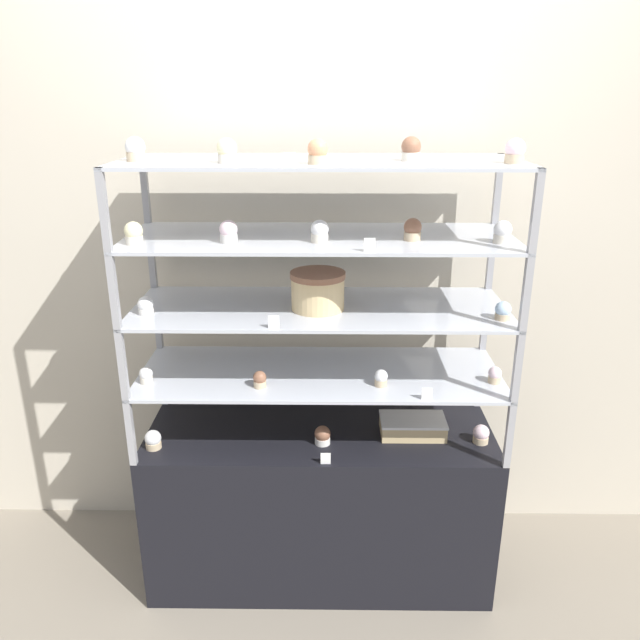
# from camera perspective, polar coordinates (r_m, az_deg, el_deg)

# --- Properties ---
(ground_plane) EXTENTS (20.00, 20.00, 0.00)m
(ground_plane) POSITION_cam_1_polar(r_m,az_deg,el_deg) (2.87, 0.00, -21.53)
(ground_plane) COLOR gray
(back_wall) EXTENTS (8.00, 0.05, 2.60)m
(back_wall) POSITION_cam_1_polar(r_m,az_deg,el_deg) (2.60, 0.11, 6.66)
(back_wall) COLOR beige
(back_wall) RESTS_ON ground_plane
(display_base) EXTENTS (1.35, 0.49, 0.65)m
(display_base) POSITION_cam_1_polar(r_m,az_deg,el_deg) (2.66, 0.00, -16.27)
(display_base) COLOR black
(display_base) RESTS_ON ground_plane
(display_riser_lower) EXTENTS (1.35, 0.49, 0.26)m
(display_riser_lower) POSITION_cam_1_polar(r_m,az_deg,el_deg) (2.37, 0.00, -5.07)
(display_riser_lower) COLOR #99999E
(display_riser_lower) RESTS_ON display_base
(display_riser_middle) EXTENTS (1.35, 0.49, 0.26)m
(display_riser_middle) POSITION_cam_1_polar(r_m,az_deg,el_deg) (2.27, 0.00, 0.88)
(display_riser_middle) COLOR #99999E
(display_riser_middle) RESTS_ON display_riser_lower
(display_riser_upper) EXTENTS (1.35, 0.49, 0.26)m
(display_riser_upper) POSITION_cam_1_polar(r_m,az_deg,el_deg) (2.20, 0.00, 7.30)
(display_riser_upper) COLOR #99999E
(display_riser_upper) RESTS_ON display_riser_middle
(display_riser_top) EXTENTS (1.35, 0.49, 0.26)m
(display_riser_top) POSITION_cam_1_polar(r_m,az_deg,el_deg) (2.15, 0.00, 14.05)
(display_riser_top) COLOR #99999E
(display_riser_top) RESTS_ON display_riser_upper
(layer_cake_centerpiece) EXTENTS (0.20, 0.20, 0.14)m
(layer_cake_centerpiece) POSITION_cam_1_polar(r_m,az_deg,el_deg) (2.22, -0.21, 2.72)
(layer_cake_centerpiece) COLOR #DBBC84
(layer_cake_centerpiece) RESTS_ON display_riser_middle
(sheet_cake_frosted) EXTENTS (0.25, 0.15, 0.07)m
(sheet_cake_frosted) POSITION_cam_1_polar(r_m,az_deg,el_deg) (2.48, 8.46, -9.58)
(sheet_cake_frosted) COLOR #DBBC84
(sheet_cake_frosted) RESTS_ON display_base
(cupcake_0) EXTENTS (0.06, 0.06, 0.07)m
(cupcake_0) POSITION_cam_1_polar(r_m,az_deg,el_deg) (2.44, -15.01, -10.54)
(cupcake_0) COLOR #CCB28C
(cupcake_0) RESTS_ON display_base
(cupcake_1) EXTENTS (0.06, 0.06, 0.07)m
(cupcake_1) POSITION_cam_1_polar(r_m,az_deg,el_deg) (2.39, 0.23, -10.52)
(cupcake_1) COLOR white
(cupcake_1) RESTS_ON display_base
(cupcake_2) EXTENTS (0.06, 0.06, 0.07)m
(cupcake_2) POSITION_cam_1_polar(r_m,az_deg,el_deg) (2.47, 14.51, -10.09)
(cupcake_2) COLOR #CCB28C
(cupcake_2) RESTS_ON display_base
(price_tag_0) EXTENTS (0.04, 0.00, 0.04)m
(price_tag_0) POSITION_cam_1_polar(r_m,az_deg,el_deg) (2.28, 0.52, -12.55)
(price_tag_0) COLOR white
(price_tag_0) RESTS_ON display_base
(cupcake_3) EXTENTS (0.05, 0.05, 0.06)m
(cupcake_3) POSITION_cam_1_polar(r_m,az_deg,el_deg) (2.35, -15.62, -4.90)
(cupcake_3) COLOR beige
(cupcake_3) RESTS_ON display_riser_lower
(cupcake_4) EXTENTS (0.05, 0.05, 0.06)m
(cupcake_4) POSITION_cam_1_polar(r_m,az_deg,el_deg) (2.24, -5.53, -5.43)
(cupcake_4) COLOR #CCB28C
(cupcake_4) RESTS_ON display_riser_lower
(cupcake_5) EXTENTS (0.05, 0.05, 0.06)m
(cupcake_5) POSITION_cam_1_polar(r_m,az_deg,el_deg) (2.25, 5.60, -5.31)
(cupcake_5) COLOR #CCB28C
(cupcake_5) RESTS_ON display_riser_lower
(cupcake_6) EXTENTS (0.05, 0.05, 0.06)m
(cupcake_6) POSITION_cam_1_polar(r_m,az_deg,el_deg) (2.35, 15.69, -4.87)
(cupcake_6) COLOR #CCB28C
(cupcake_6) RESTS_ON display_riser_lower
(price_tag_1) EXTENTS (0.04, 0.00, 0.04)m
(price_tag_1) POSITION_cam_1_polar(r_m,az_deg,el_deg) (2.18, 9.75, -6.67)
(price_tag_1) COLOR white
(price_tag_1) RESTS_ON display_riser_lower
(cupcake_7) EXTENTS (0.05, 0.05, 0.06)m
(cupcake_7) POSITION_cam_1_polar(r_m,az_deg,el_deg) (2.26, -15.65, 1.25)
(cupcake_7) COLOR white
(cupcake_7) RESTS_ON display_riser_middle
(cupcake_8) EXTENTS (0.05, 0.05, 0.06)m
(cupcake_8) POSITION_cam_1_polar(r_m,az_deg,el_deg) (2.22, 16.38, 0.79)
(cupcake_8) COLOR #CCB28C
(cupcake_8) RESTS_ON display_riser_middle
(price_tag_2) EXTENTS (0.04, 0.00, 0.04)m
(price_tag_2) POSITION_cam_1_polar(r_m,az_deg,el_deg) (2.05, -4.25, -0.19)
(price_tag_2) COLOR white
(price_tag_2) RESTS_ON display_riser_middle
(cupcake_9) EXTENTS (0.06, 0.06, 0.08)m
(cupcake_9) POSITION_cam_1_polar(r_m,az_deg,el_deg) (2.15, -16.67, 7.58)
(cupcake_9) COLOR beige
(cupcake_9) RESTS_ON display_riser_upper
(cupcake_10) EXTENTS (0.06, 0.06, 0.08)m
(cupcake_10) POSITION_cam_1_polar(r_m,az_deg,el_deg) (2.11, -8.36, 7.97)
(cupcake_10) COLOR white
(cupcake_10) RESTS_ON display_riser_upper
(cupcake_11) EXTENTS (0.06, 0.06, 0.08)m
(cupcake_11) POSITION_cam_1_polar(r_m,az_deg,el_deg) (2.10, -0.01, 8.09)
(cupcake_11) COLOR beige
(cupcake_11) RESTS_ON display_riser_upper
(cupcake_12) EXTENTS (0.06, 0.06, 0.08)m
(cupcake_12) POSITION_cam_1_polar(r_m,az_deg,el_deg) (2.15, 8.46, 8.17)
(cupcake_12) COLOR #CCB28C
(cupcake_12) RESTS_ON display_riser_upper
(cupcake_13) EXTENTS (0.06, 0.06, 0.08)m
(cupcake_13) POSITION_cam_1_polar(r_m,az_deg,el_deg) (2.17, 16.35, 7.70)
(cupcake_13) COLOR beige
(cupcake_13) RESTS_ON display_riser_upper
(price_tag_3) EXTENTS (0.04, 0.00, 0.04)m
(price_tag_3) POSITION_cam_1_polar(r_m,az_deg,el_deg) (1.98, 4.56, 6.86)
(price_tag_3) COLOR white
(price_tag_3) RESTS_ON display_riser_upper
(cupcake_14) EXTENTS (0.06, 0.06, 0.08)m
(cupcake_14) POSITION_cam_1_polar(r_m,az_deg,el_deg) (2.19, -16.53, 14.72)
(cupcake_14) COLOR #CCB28C
(cupcake_14) RESTS_ON display_riser_top
(cupcake_15) EXTENTS (0.06, 0.06, 0.08)m
(cupcake_15) POSITION_cam_1_polar(r_m,az_deg,el_deg) (2.07, -8.50, 15.03)
(cupcake_15) COLOR beige
(cupcake_15) RESTS_ON display_riser_top
(cupcake_16) EXTENTS (0.06, 0.06, 0.08)m
(cupcake_16) POSITION_cam_1_polar(r_m,az_deg,el_deg) (2.02, -0.21, 15.11)
(cupcake_16) COLOR #CCB28C
(cupcake_16) RESTS_ON display_riser_top
(cupcake_17) EXTENTS (0.06, 0.06, 0.08)m
(cupcake_17) POSITION_cam_1_polar(r_m,az_deg,el_deg) (2.13, 8.33, 15.18)
(cupcake_17) COLOR beige
(cupcake_17) RESTS_ON display_riser_top
(cupcake_18) EXTENTS (0.06, 0.06, 0.08)m
(cupcake_18) POSITION_cam_1_polar(r_m,az_deg,el_deg) (2.13, 17.41, 14.50)
(cupcake_18) COLOR #CCB28C
(cupcake_18) RESTS_ON display_riser_top
(price_tag_4) EXTENTS (0.04, 0.00, 0.04)m
(price_tag_4) POSITION_cam_1_polar(r_m,az_deg,el_deg) (1.93, -2.77, 14.42)
(price_tag_4) COLOR white
(price_tag_4) RESTS_ON display_riser_top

